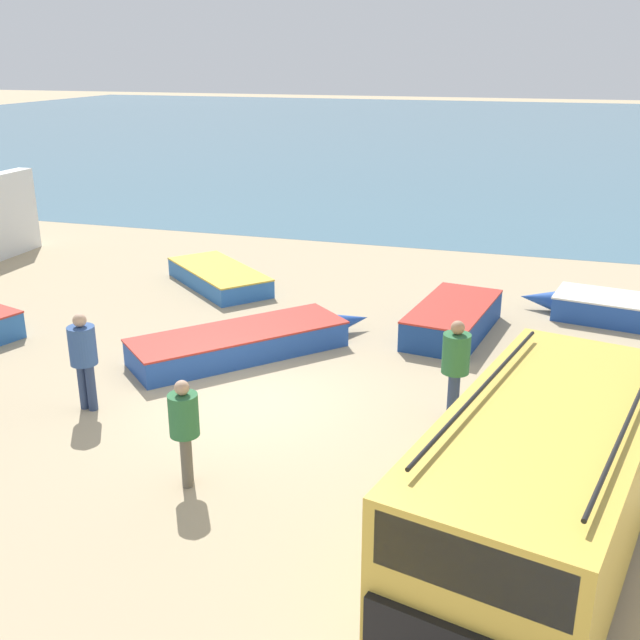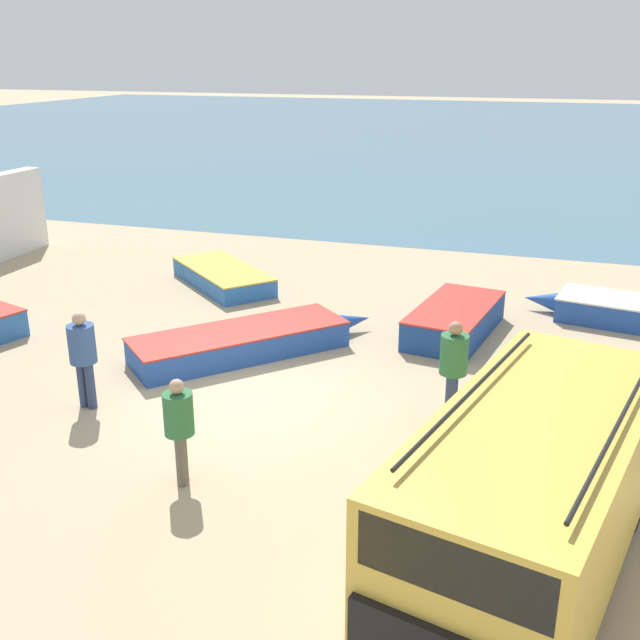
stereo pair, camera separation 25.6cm
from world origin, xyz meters
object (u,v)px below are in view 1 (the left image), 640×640
Objects in this scene: fishing_rowboat_0 at (217,276)px; fishing_rowboat_2 at (638,312)px; fisherman_0 at (184,423)px; parked_van at (542,485)px; fishing_rowboat_1 at (247,341)px; fishing_rowboat_5 at (455,317)px; fisherman_2 at (456,361)px; fisherman_1 at (83,353)px.

fishing_rowboat_0 is 10.65m from fishing_rowboat_2.
parked_van is at bearing 153.09° from fisherman_0.
fishing_rowboat_1 is 2.85× the size of fisherman_0.
fishing_rowboat_2 is 1.26× the size of fishing_rowboat_5.
fisherman_2 is (3.43, 3.21, 0.09)m from fisherman_0.
fishing_rowboat_1 reaches higher than fishing_rowboat_0.
fishing_rowboat_1 is at bearing 162.14° from fishing_rowboat_0.
fishing_rowboat_5 is 2.41× the size of fisherman_0.
parked_van reaches higher than fisherman_0.
fishing_rowboat_1 is 2.62× the size of fisherman_2.
fisherman_1 is at bearing 137.99° from fishing_rowboat_0.
fisherman_1 is at bearing -52.24° from fisherman_0.
parked_van is 10.05m from fishing_rowboat_2.
parked_van reaches higher than fishing_rowboat_1.
fishing_rowboat_1 is 3.73m from fisherman_1.
parked_van is 3.42× the size of fisherman_0.
fisherman_2 is (0.54, -4.33, 0.73)m from fishing_rowboat_5.
fishing_rowboat_0 is 7.68m from fisherman_1.
fishing_rowboat_2 is 3.03× the size of fisherman_0.
fisherman_0 is 0.92× the size of fisherman_1.
fisherman_1 is (-5.68, -5.84, 0.73)m from fishing_rowboat_5.
parked_van reaches higher than fishing_rowboat_0.
fishing_rowboat_5 is at bearing -153.87° from fishing_rowboat_0.
fishing_rowboat_0 is at bearing 73.79° from fishing_rowboat_1.
fisherman_0 is at bearing 49.85° from fisherman_2.
fisherman_2 is at bearing -144.85° from parked_van.
fishing_rowboat_1 is 5.10m from fisherman_0.
parked_van is 3.16× the size of fisherman_1.
fisherman_1 reaches higher than fishing_rowboat_2.
fishing_rowboat_5 is (3.99, 2.61, 0.06)m from fishing_rowboat_1.
fishing_rowboat_5 is at bearing -76.22° from fisherman_2.
fishing_rowboat_0 is 10.03m from fisherman_0.
fishing_rowboat_0 is at bearing 10.59° from fishing_rowboat_2.
fishing_rowboat_5 is 2.22× the size of fisherman_2.
fisherman_2 reaches higher than fishing_rowboat_0.
fisherman_2 is (7.17, -6.06, 0.82)m from fishing_rowboat_0.
parked_van is 8.16m from fishing_rowboat_1.
fishing_rowboat_1 is at bearing -118.71° from parked_van.
fisherman_2 is at bearing -68.34° from fishing_rowboat_1.
fishing_rowboat_2 is 12.33m from fisherman_1.
fisherman_0 is (-6.91, -9.29, 0.70)m from fishing_rowboat_2.
parked_van is at bearing -157.28° from fishing_rowboat_5.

